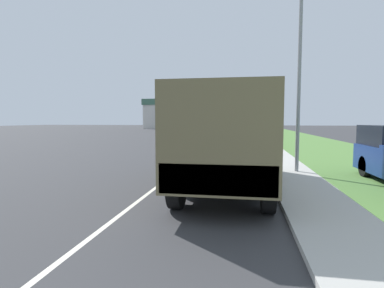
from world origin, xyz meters
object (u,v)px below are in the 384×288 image
object	(u,v)px
military_truck	(227,135)
car_second_ahead	(202,134)
car_third_ahead	(236,130)
car_nearest_ahead	(236,139)
lamp_post	(295,44)

from	to	relation	value
military_truck	car_second_ahead	world-z (taller)	military_truck
military_truck	car_third_ahead	bearing A→B (deg)	90.89
car_nearest_ahead	car_second_ahead	bearing A→B (deg)	113.61
car_third_ahead	lamp_post	world-z (taller)	lamp_post
car_third_ahead	car_nearest_ahead	bearing A→B (deg)	-88.76
car_second_ahead	lamp_post	bearing A→B (deg)	-72.17
car_second_ahead	military_truck	bearing A→B (deg)	-80.24
military_truck	car_nearest_ahead	xyz separation A→B (m)	(-0.08, 13.80, -0.97)
car_third_ahead	military_truck	bearing A→B (deg)	-89.11
lamp_post	car_nearest_ahead	bearing A→B (deg)	102.88
military_truck	lamp_post	world-z (taller)	lamp_post
military_truck	car_nearest_ahead	distance (m)	13.83
car_nearest_ahead	lamp_post	size ratio (longest dim) A/B	0.54
car_second_ahead	lamp_post	xyz separation A→B (m)	(6.24, -19.39, 4.27)
military_truck	car_third_ahead	size ratio (longest dim) A/B	1.55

